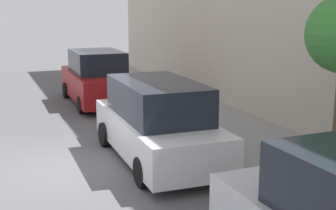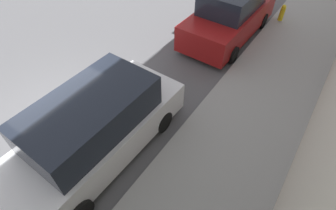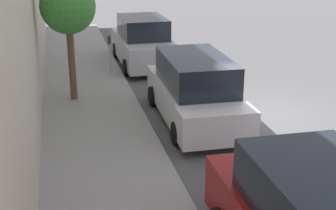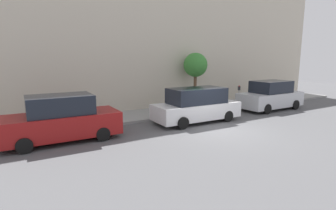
# 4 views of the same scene
# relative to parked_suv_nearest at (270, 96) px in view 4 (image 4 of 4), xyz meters

# --- Properties ---
(ground_plane) EXTENTS (60.00, 60.00, 0.00)m
(ground_plane) POSITION_rel_parked_suv_nearest_xyz_m (-2.40, 6.65, -0.93)
(ground_plane) COLOR #515154
(sidewalk) EXTENTS (2.91, 32.00, 0.15)m
(sidewalk) POSITION_rel_parked_suv_nearest_xyz_m (2.55, 6.65, -0.86)
(sidewalk) COLOR gray
(sidewalk) RESTS_ON ground_plane
(building_facade) EXTENTS (2.00, 32.00, 10.29)m
(building_facade) POSITION_rel_parked_suv_nearest_xyz_m (5.00, 6.65, 4.21)
(building_facade) COLOR beige
(building_facade) RESTS_ON ground_plane
(parked_suv_nearest) EXTENTS (2.08, 4.82, 1.98)m
(parked_suv_nearest) POSITION_rel_parked_suv_nearest_xyz_m (0.00, 0.00, 0.00)
(parked_suv_nearest) COLOR #B7BABF
(parked_suv_nearest) RESTS_ON ground_plane
(parked_minivan_second) EXTENTS (2.02, 4.95, 1.90)m
(parked_minivan_second) POSITION_rel_parked_suv_nearest_xyz_m (-0.26, 6.59, -0.01)
(parked_minivan_second) COLOR silver
(parked_minivan_second) RESTS_ON ground_plane
(parked_suv_third) EXTENTS (2.08, 4.84, 1.98)m
(parked_suv_third) POSITION_rel_parked_suv_nearest_xyz_m (-0.02, 13.61, 0.00)
(parked_suv_third) COLOR maroon
(parked_suv_third) RESTS_ON ground_plane
(parking_meter_near) EXTENTS (0.11, 0.15, 1.45)m
(parking_meter_near) POSITION_rel_parked_suv_nearest_xyz_m (1.55, 1.45, 0.11)
(parking_meter_near) COLOR #ADADB2
(parking_meter_near) RESTS_ON sidewalk
(street_tree) EXTENTS (1.66, 1.66, 3.73)m
(street_tree) POSITION_rel_parked_suv_nearest_xyz_m (3.03, 4.23, 2.08)
(street_tree) COLOR brown
(street_tree) RESTS_ON sidewalk
(fire_hydrant) EXTENTS (0.20, 0.20, 0.69)m
(fire_hydrant) POSITION_rel_parked_suv_nearest_xyz_m (1.45, 15.85, -0.44)
(fire_hydrant) COLOR gold
(fire_hydrant) RESTS_ON sidewalk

